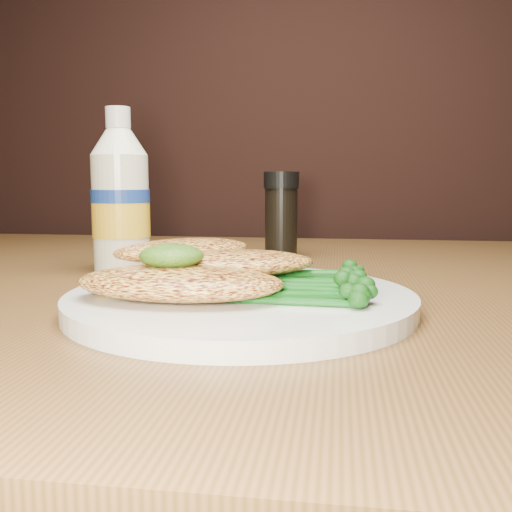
# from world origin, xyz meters

# --- Properties ---
(plate) EXTENTS (0.27, 0.27, 0.01)m
(plate) POSITION_xyz_m (0.05, 0.91, 0.76)
(plate) COLOR white
(plate) RESTS_ON dining_table
(chicken_front) EXTENTS (0.15, 0.08, 0.02)m
(chicken_front) POSITION_xyz_m (0.01, 0.88, 0.78)
(chicken_front) COLOR #F5B94E
(chicken_front) RESTS_ON plate
(chicken_mid) EXTENTS (0.15, 0.11, 0.02)m
(chicken_mid) POSITION_xyz_m (0.03, 0.93, 0.78)
(chicken_mid) COLOR #F5B94E
(chicken_mid) RESTS_ON plate
(chicken_back) EXTENTS (0.13, 0.13, 0.02)m
(chicken_back) POSITION_xyz_m (-0.01, 0.95, 0.79)
(chicken_back) COLOR #F5B94E
(chicken_back) RESTS_ON plate
(pesto_front) EXTENTS (0.05, 0.05, 0.02)m
(pesto_front) POSITION_xyz_m (-0.00, 0.89, 0.79)
(pesto_front) COLOR #133708
(pesto_front) RESTS_ON chicken_front
(broccolini_bundle) EXTENTS (0.15, 0.13, 0.02)m
(broccolini_bundle) POSITION_xyz_m (0.09, 0.91, 0.77)
(broccolini_bundle) COLOR #125516
(broccolini_bundle) RESTS_ON plate
(mayo_bottle) EXTENTS (0.08, 0.08, 0.18)m
(mayo_bottle) POSITION_xyz_m (-0.11, 1.07, 0.84)
(mayo_bottle) COLOR #EFEDCB
(mayo_bottle) RESTS_ON dining_table
(pepper_grinder) EXTENTS (0.06, 0.06, 0.11)m
(pepper_grinder) POSITION_xyz_m (0.05, 1.21, 0.80)
(pepper_grinder) COLOR black
(pepper_grinder) RESTS_ON dining_table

